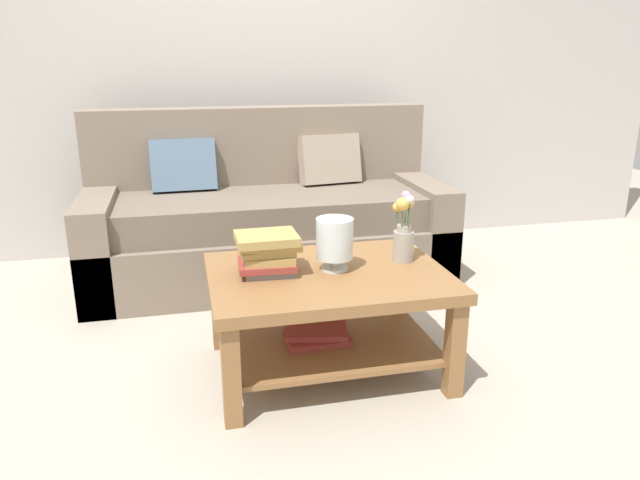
{
  "coord_description": "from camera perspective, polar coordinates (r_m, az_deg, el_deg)",
  "views": [
    {
      "loc": [
        -0.61,
        -2.74,
        1.39
      ],
      "look_at": [
        -0.01,
        -0.22,
        0.58
      ],
      "focal_mm": 33.39,
      "sensor_mm": 36.0,
      "label": 1
    }
  ],
  "objects": [
    {
      "name": "glass_hurricane_vase",
      "position": [
        2.59,
        1.42,
        0.0
      ],
      "size": [
        0.16,
        0.16,
        0.23
      ],
      "color": "silver",
      "rests_on": "coffee_table"
    },
    {
      "name": "book_stack_main",
      "position": [
        2.57,
        -5.01,
        -1.21
      ],
      "size": [
        0.29,
        0.24,
        0.18
      ],
      "color": "slate",
      "rests_on": "coffee_table"
    },
    {
      "name": "back_wall",
      "position": [
        4.43,
        -5.69,
        16.8
      ],
      "size": [
        6.4,
        0.12,
        2.7
      ],
      "primitive_type": "cube",
      "color": "#BCB7B2",
      "rests_on": "ground"
    },
    {
      "name": "coffee_table",
      "position": [
        2.66,
        0.7,
        -5.81
      ],
      "size": [
        1.04,
        0.77,
        0.48
      ],
      "color": "olive",
      "rests_on": "ground"
    },
    {
      "name": "couch",
      "position": [
        3.84,
        -5.08,
        1.87
      ],
      "size": [
        2.24,
        0.9,
        1.06
      ],
      "color": "#7A6B5B",
      "rests_on": "ground"
    },
    {
      "name": "flower_pitcher",
      "position": [
        2.73,
        8.03,
        0.76
      ],
      "size": [
        0.1,
        0.11,
        0.32
      ],
      "color": "#9E998E",
      "rests_on": "coffee_table"
    },
    {
      "name": "ground_plane",
      "position": [
        3.13,
        -0.74,
        -8.95
      ],
      "size": [
        10.0,
        10.0,
        0.0
      ],
      "primitive_type": "plane",
      "color": "#ADA393"
    }
  ]
}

